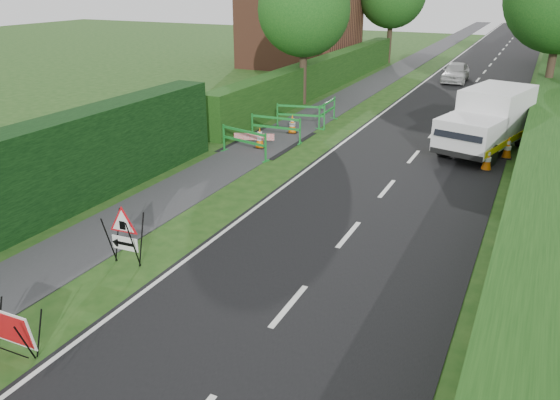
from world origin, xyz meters
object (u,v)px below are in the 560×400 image
(works_van, at_px, (488,119))
(hatchback_car, at_px, (456,72))
(red_rect_sign, at_px, (10,329))
(triangle_sign, at_px, (122,231))

(works_van, distance_m, hatchback_car, 14.67)
(works_van, xyz_separation_m, hatchback_car, (-3.34, 14.28, -0.58))
(hatchback_car, bearing_deg, works_van, -78.40)
(works_van, bearing_deg, red_rect_sign, -95.29)
(triangle_sign, relative_size, works_van, 0.23)
(red_rect_sign, relative_size, works_van, 0.19)
(red_rect_sign, bearing_deg, hatchback_car, 84.02)
(red_rect_sign, relative_size, hatchback_car, 0.28)
(red_rect_sign, distance_m, hatchback_car, 30.13)
(triangle_sign, bearing_deg, hatchback_car, 80.49)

